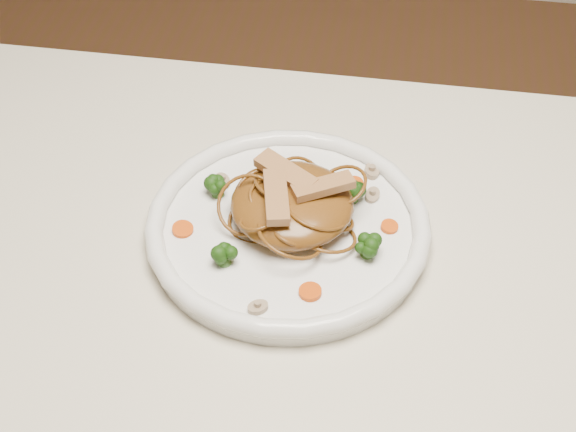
# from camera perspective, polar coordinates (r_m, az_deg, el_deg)

# --- Properties ---
(table) EXTENTS (1.20, 0.80, 0.75)m
(table) POSITION_cam_1_polar(r_m,az_deg,el_deg) (0.88, 4.68, -10.95)
(table) COLOR beige
(table) RESTS_ON ground
(plate) EXTENTS (0.34, 0.34, 0.02)m
(plate) POSITION_cam_1_polar(r_m,az_deg,el_deg) (0.87, -0.00, -1.03)
(plate) COLOR white
(plate) RESTS_ON table
(noodle_mound) EXTENTS (0.16, 0.16, 0.04)m
(noodle_mound) POSITION_cam_1_polar(r_m,az_deg,el_deg) (0.85, 0.30, 0.85)
(noodle_mound) COLOR brown
(noodle_mound) RESTS_ON plate
(chicken_a) EXTENTS (0.07, 0.05, 0.01)m
(chicken_a) POSITION_cam_1_polar(r_m,az_deg,el_deg) (0.84, 2.48, 2.08)
(chicken_a) COLOR tan
(chicken_a) RESTS_ON noodle_mound
(chicken_b) EXTENTS (0.07, 0.06, 0.01)m
(chicken_b) POSITION_cam_1_polar(r_m,az_deg,el_deg) (0.85, -0.16, 3.07)
(chicken_b) COLOR tan
(chicken_b) RESTS_ON noodle_mound
(chicken_c) EXTENTS (0.04, 0.08, 0.01)m
(chicken_c) POSITION_cam_1_polar(r_m,az_deg,el_deg) (0.82, -0.83, 1.35)
(chicken_c) COLOR tan
(chicken_c) RESTS_ON noodle_mound
(broccoli_0) EXTENTS (0.02, 0.02, 0.03)m
(broccoli_0) POSITION_cam_1_polar(r_m,az_deg,el_deg) (0.88, 4.53, 1.80)
(broccoli_0) COLOR #1C440E
(broccoli_0) RESTS_ON plate
(broccoli_1) EXTENTS (0.03, 0.03, 0.03)m
(broccoli_1) POSITION_cam_1_polar(r_m,az_deg,el_deg) (0.89, -4.95, 2.11)
(broccoli_1) COLOR #1C440E
(broccoli_1) RESTS_ON plate
(broccoli_2) EXTENTS (0.02, 0.02, 0.03)m
(broccoli_2) POSITION_cam_1_polar(r_m,az_deg,el_deg) (0.82, -4.50, -2.69)
(broccoli_2) COLOR #1C440E
(broccoli_2) RESTS_ON plate
(broccoli_3) EXTENTS (0.03, 0.03, 0.03)m
(broccoli_3) POSITION_cam_1_polar(r_m,az_deg,el_deg) (0.83, 5.60, -2.07)
(broccoli_3) COLOR #1C440E
(broccoli_3) RESTS_ON plate
(carrot_0) EXTENTS (0.02, 0.02, 0.00)m
(carrot_0) POSITION_cam_1_polar(r_m,az_deg,el_deg) (0.91, 4.70, 2.29)
(carrot_0) COLOR #C14107
(carrot_0) RESTS_ON plate
(carrot_1) EXTENTS (0.02, 0.02, 0.00)m
(carrot_1) POSITION_cam_1_polar(r_m,az_deg,el_deg) (0.86, -7.37, -0.94)
(carrot_1) COLOR #C14107
(carrot_1) RESTS_ON plate
(carrot_2) EXTENTS (0.02, 0.02, 0.00)m
(carrot_2) POSITION_cam_1_polar(r_m,az_deg,el_deg) (0.86, 7.10, -0.75)
(carrot_2) COLOR #C14107
(carrot_2) RESTS_ON plate
(carrot_3) EXTENTS (0.02, 0.02, 0.00)m
(carrot_3) POSITION_cam_1_polar(r_m,az_deg,el_deg) (0.92, -0.51, 3.34)
(carrot_3) COLOR #C14107
(carrot_3) RESTS_ON plate
(carrot_4) EXTENTS (0.03, 0.03, 0.00)m
(carrot_4) POSITION_cam_1_polar(r_m,az_deg,el_deg) (0.80, 1.56, -5.32)
(carrot_4) COLOR #C14107
(carrot_4) RESTS_ON plate
(mushroom_0) EXTENTS (0.03, 0.03, 0.01)m
(mushroom_0) POSITION_cam_1_polar(r_m,az_deg,el_deg) (0.78, -2.12, -6.40)
(mushroom_0) COLOR tan
(mushroom_0) RESTS_ON plate
(mushroom_1) EXTENTS (0.03, 0.03, 0.01)m
(mushroom_1) POSITION_cam_1_polar(r_m,az_deg,el_deg) (0.90, 5.91, 1.45)
(mushroom_1) COLOR tan
(mushroom_1) RESTS_ON plate
(mushroom_2) EXTENTS (0.03, 0.03, 0.01)m
(mushroom_2) POSITION_cam_1_polar(r_m,az_deg,el_deg) (0.91, -4.61, 2.45)
(mushroom_2) COLOR tan
(mushroom_2) RESTS_ON plate
(mushroom_3) EXTENTS (0.03, 0.03, 0.01)m
(mushroom_3) POSITION_cam_1_polar(r_m,az_deg,el_deg) (0.92, 5.88, 3.12)
(mushroom_3) COLOR tan
(mushroom_3) RESTS_ON plate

